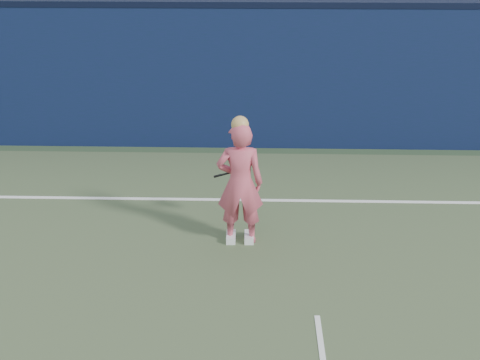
{
  "coord_description": "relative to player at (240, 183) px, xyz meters",
  "views": [
    {
      "loc": [
        -0.66,
        -5.14,
        4.21
      ],
      "look_at": [
        -0.89,
        2.73,
        0.88
      ],
      "focal_mm": 50.0,
      "sensor_mm": 36.0,
      "label": 1
    }
  ],
  "objects": [
    {
      "name": "player",
      "position": [
        0.0,
        0.0,
        0.0
      ],
      "size": [
        0.61,
        0.41,
        1.73
      ],
      "rotation": [
        0.0,
        0.0,
        3.16
      ],
      "color": "#CA4E62",
      "rests_on": "ground"
    },
    {
      "name": "wall_cap",
      "position": [
        0.89,
        3.77,
        1.72
      ],
      "size": [
        24.0,
        0.42,
        0.1
      ],
      "primitive_type": "cube",
      "color": "black",
      "rests_on": "backstop_wall"
    },
    {
      "name": "backstop_wall",
      "position": [
        0.89,
        3.77,
        0.42
      ],
      "size": [
        24.0,
        0.4,
        2.5
      ],
      "primitive_type": "cube",
      "color": "#0C1A34",
      "rests_on": "ground"
    },
    {
      "name": "racket",
      "position": [
        -0.03,
        0.44,
        -0.01
      ],
      "size": [
        0.51,
        0.12,
        0.27
      ],
      "rotation": [
        0.0,
        0.0,
        -0.08
      ],
      "color": "black",
      "rests_on": "ground"
    }
  ]
}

